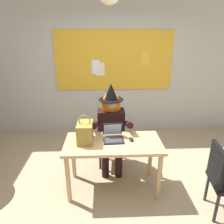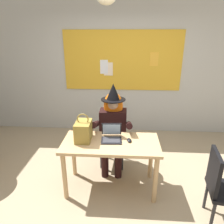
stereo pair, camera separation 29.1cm
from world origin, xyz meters
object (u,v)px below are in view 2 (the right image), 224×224
Objects in this scene: desk_main at (111,149)px; laptop at (111,136)px; computer_mouse at (129,140)px; chair_extra_corner at (222,185)px; chair_at_desk at (114,135)px; person_costumed at (113,123)px; handbag at (83,131)px.

desk_main is 0.18m from laptop.
chair_extra_corner is at bearing -33.71° from computer_mouse.
desk_main is 0.69m from chair_at_desk.
desk_main is 0.57m from person_costumed.
handbag is at bearing 172.99° from computer_mouse.
person_costumed reaches higher than chair_extra_corner.
computer_mouse is 1.18m from chair_extra_corner.
handbag is at bearing 170.29° from chair_extra_corner.
person_costumed reaches higher than desk_main.
chair_extra_corner reaches higher than computer_mouse.
handbag is at bearing -176.73° from laptop.
handbag reaches higher than laptop.
laptop is at bearing 161.97° from computer_mouse.
laptop is at bearing 6.59° from handbag.
computer_mouse reaches higher than desk_main.
chair_extra_corner is at bearing -18.11° from handbag.
chair_at_desk is at bearing 86.97° from laptop.
chair_extra_corner reaches higher than chair_at_desk.
person_costumed is at bearing 1.30° from chair_at_desk.
computer_mouse is at bearing 24.97° from chair_at_desk.
chair_at_desk reaches higher than computer_mouse.
chair_at_desk is at bearing 89.89° from desk_main.
desk_main is 3.40× the size of handbag.
handbag is 1.76m from chair_extra_corner.
chair_at_desk is 0.98× the size of chair_extra_corner.
person_costumed is at bearing 109.39° from computer_mouse.
chair_at_desk is 0.65m from laptop.
laptop reaches higher than chair_at_desk.
laptop is 2.84× the size of computer_mouse.
handbag reaches higher than desk_main.
handbag reaches higher than chair_at_desk.
laptop is 1.41m from chair_extra_corner.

